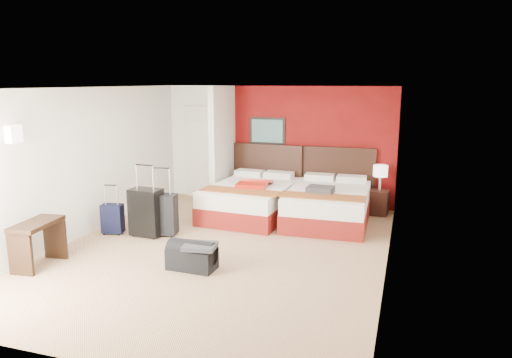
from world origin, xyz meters
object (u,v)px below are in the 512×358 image
at_px(nightstand, 379,202).
at_px(desk, 38,244).
at_px(suitcase_charcoal, 163,216).
at_px(bed_right, 328,206).
at_px(red_suitcase_open, 255,184).
at_px(table_lamp, 380,178).
at_px(duffel_bag, 192,257).
at_px(bed_left, 252,200).
at_px(suitcase_navy, 113,220).
at_px(suitcase_black, 146,214).

relative_size(nightstand, desk, 0.62).
bearing_deg(suitcase_charcoal, desk, -128.42).
distance_m(bed_right, red_suitcase_open, 1.44).
distance_m(nightstand, table_lamp, 0.50).
bearing_deg(nightstand, duffel_bag, -116.34).
bearing_deg(table_lamp, nightstand, 0.00).
bearing_deg(bed_left, red_suitcase_open, -41.03).
distance_m(red_suitcase_open, duffel_bag, 2.76).
xyz_separation_m(red_suitcase_open, suitcase_navy, (-2.03, -1.69, -0.43)).
distance_m(table_lamp, suitcase_black, 4.51).
height_order(bed_right, desk, desk).
distance_m(suitcase_navy, duffel_bag, 2.23).
height_order(suitcase_navy, desk, desk).
relative_size(bed_right, table_lamp, 4.18).
xyz_separation_m(bed_right, duffel_bag, (-1.44, -2.87, -0.14)).
distance_m(suitcase_charcoal, duffel_bag, 1.67).
height_order(suitcase_black, desk, suitcase_black).
xyz_separation_m(suitcase_black, suitcase_charcoal, (0.24, 0.13, -0.05)).
xyz_separation_m(suitcase_charcoal, desk, (-0.99, -1.81, -0.01)).
distance_m(red_suitcase_open, nightstand, 2.50).
relative_size(red_suitcase_open, suitcase_navy, 1.54).
bearing_deg(suitcase_black, bed_left, 55.06).
height_order(bed_right, nightstand, bed_right).
height_order(bed_right, red_suitcase_open, red_suitcase_open).
bearing_deg(red_suitcase_open, table_lamp, 18.70).
bearing_deg(suitcase_black, duffel_bag, -36.46).
distance_m(table_lamp, desk, 6.16).
xyz_separation_m(red_suitcase_open, suitcase_charcoal, (-1.17, -1.48, -0.33)).
bearing_deg(desk, bed_right, 37.76).
distance_m(red_suitcase_open, suitcase_black, 2.16).
relative_size(red_suitcase_open, duffel_bag, 1.14).
relative_size(table_lamp, desk, 0.63).
height_order(bed_right, suitcase_navy, bed_right).
bearing_deg(table_lamp, bed_right, -136.74).
height_order(bed_left, table_lamp, table_lamp).
bearing_deg(duffel_bag, desk, -162.34).
height_order(bed_left, duffel_bag, bed_left).
distance_m(nightstand, desk, 6.15).
bearing_deg(nightstand, suitcase_charcoal, -138.63).
relative_size(red_suitcase_open, suitcase_charcoal, 1.11).
height_order(bed_left, desk, desk).
bearing_deg(table_lamp, desk, -136.00).
height_order(bed_right, suitcase_charcoal, suitcase_charcoal).
relative_size(suitcase_charcoal, suitcase_navy, 1.39).
height_order(suitcase_charcoal, suitcase_navy, suitcase_charcoal).
bearing_deg(suitcase_navy, table_lamp, 20.33).
bearing_deg(suitcase_charcoal, suitcase_navy, -176.14).
bearing_deg(bed_left, table_lamp, 24.35).
height_order(red_suitcase_open, duffel_bag, red_suitcase_open).
relative_size(suitcase_navy, duffel_bag, 0.74).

